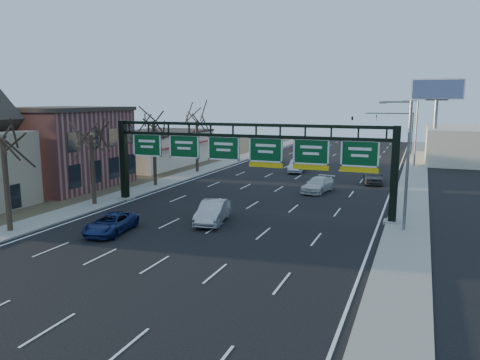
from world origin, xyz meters
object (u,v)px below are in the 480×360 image
at_px(car_blue_suv, 111,223).
at_px(car_white_wagon, 318,185).
at_px(sign_gantry, 246,155).
at_px(car_silver_sedan, 213,212).

bearing_deg(car_blue_suv, car_white_wagon, 54.75).
relative_size(sign_gantry, car_white_wagon, 4.93).
distance_m(car_blue_suv, car_silver_sedan, 7.37).
xyz_separation_m(sign_gantry, car_white_wagon, (3.90, 9.92, -3.91)).
relative_size(sign_gantry, car_blue_suv, 5.12).
bearing_deg(car_white_wagon, sign_gantry, -101.51).
relative_size(car_silver_sedan, car_white_wagon, 1.00).
bearing_deg(sign_gantry, car_white_wagon, 68.53).
height_order(sign_gantry, car_white_wagon, sign_gantry).
distance_m(car_blue_suv, car_white_wagon, 22.06).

